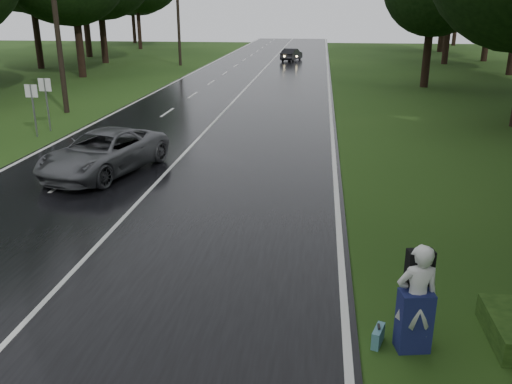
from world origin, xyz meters
TOP-DOWN VIEW (x-y plane):
  - ground at (0.00, 0.00)m, footprint 160.00×160.00m
  - road at (0.00, 20.00)m, footprint 12.00×140.00m
  - lane_center at (0.00, 20.00)m, footprint 0.12×140.00m
  - grey_car at (-2.09, 9.03)m, footprint 3.67×5.61m
  - far_car at (2.05, 49.77)m, footprint 2.21×4.03m
  - hitchhiker at (6.88, 0.05)m, footprint 0.78×0.72m
  - suitcase at (6.32, 0.09)m, footprint 0.27×0.46m
  - utility_pole_mid at (-8.50, 19.56)m, footprint 1.80×0.28m
  - utility_pole_far at (-8.50, 44.16)m, footprint 1.80×0.28m
  - road_sign_a at (-7.20, 13.91)m, footprint 0.55×0.10m
  - road_sign_b at (-7.20, 15.13)m, footprint 0.58×0.10m
  - tree_left_e at (-14.12, 34.31)m, footprint 9.72×9.72m
  - tree_left_f at (-16.67, 45.56)m, footprint 10.59×10.59m
  - tree_right_e at (12.55, 31.82)m, footprint 8.27×8.27m
  - tree_right_f at (17.41, 48.57)m, footprint 10.10×10.10m

SIDE VIEW (x-z plane):
  - ground at x=0.00m, z-range 0.00..0.00m
  - utility_pole_mid at x=-8.50m, z-range -5.04..5.04m
  - utility_pole_far at x=-8.50m, z-range -4.60..4.60m
  - road_sign_a at x=-7.20m, z-range -1.15..1.15m
  - road_sign_b at x=-7.20m, z-range -1.20..1.20m
  - tree_left_e at x=-14.12m, z-range -7.60..7.60m
  - tree_left_f at x=-16.67m, z-range -8.27..8.27m
  - tree_right_e at x=12.55m, z-range -6.46..6.46m
  - tree_right_f at x=17.41m, z-range -7.89..7.89m
  - road at x=0.00m, z-range 0.00..0.04m
  - lane_center at x=0.00m, z-range 0.04..0.05m
  - suitcase at x=6.32m, z-range 0.00..0.32m
  - far_car at x=2.05m, z-range 0.04..1.30m
  - grey_car at x=-2.09m, z-range 0.04..1.47m
  - hitchhiker at x=6.88m, z-range -0.07..1.86m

